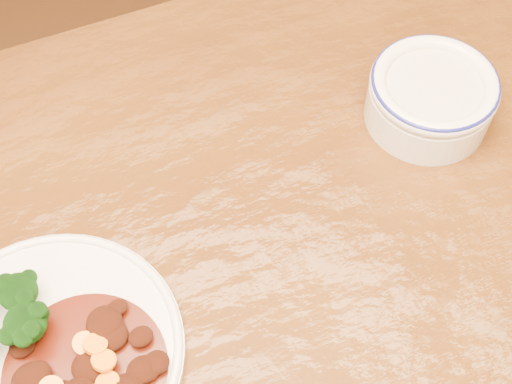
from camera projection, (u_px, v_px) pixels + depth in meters
dinner_plate at (49, 354)px, 0.64m from camera, size 0.24×0.24×0.02m
mince_stew at (92, 372)px, 0.61m from camera, size 0.15×0.15×0.03m
dip_bowl at (431, 96)px, 0.76m from camera, size 0.14×0.14×0.06m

